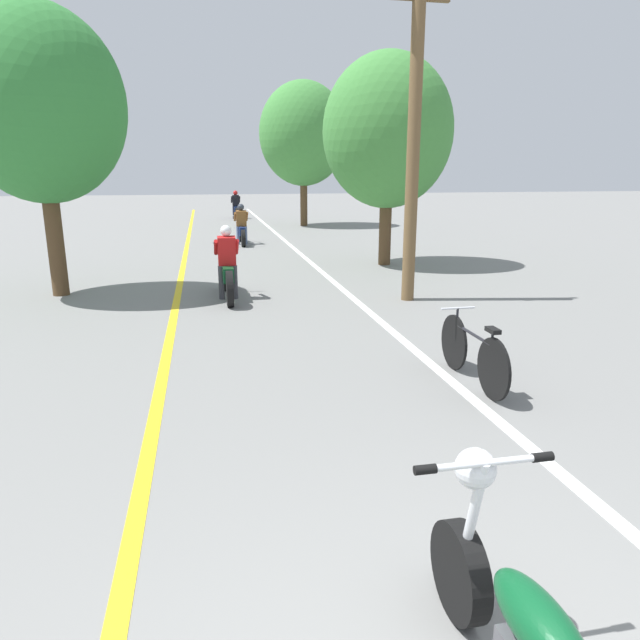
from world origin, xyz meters
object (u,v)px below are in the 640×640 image
utility_pole (414,136)px  motorcycle_rider_mid (242,229)px  bicycle_parked (473,353)px  roadside_tree_right_near (388,132)px  roadside_tree_right_far (303,134)px  motorcycle_rider_lead (228,271)px  roadside_tree_left (39,106)px  motorcycle_rider_far (236,208)px

utility_pole → motorcycle_rider_mid: (-2.58, 9.32, -2.54)m
motorcycle_rider_mid → bicycle_parked: size_ratio=1.17×
roadside_tree_right_near → roadside_tree_right_far: 11.31m
roadside_tree_right_near → motorcycle_rider_mid: size_ratio=2.64×
utility_pole → roadside_tree_right_far: bearing=87.6°
utility_pole → motorcycle_rider_mid: bearing=105.5°
utility_pole → motorcycle_rider_lead: 4.32m
utility_pole → roadside_tree_left: bearing=165.0°
utility_pole → roadside_tree_right_near: size_ratio=1.11×
roadside_tree_right_far → motorcycle_rider_mid: (-3.22, -6.17, -3.46)m
roadside_tree_right_far → bicycle_parked: (-1.45, -19.91, -3.60)m
roadside_tree_right_near → roadside_tree_left: roadside_tree_left is taller
roadside_tree_right_near → motorcycle_rider_mid: roadside_tree_right_near is taller
roadside_tree_left → bicycle_parked: (5.93, -6.24, -3.24)m
motorcycle_rider_lead → motorcycle_rider_far: 19.23m
roadside_tree_right_far → motorcycle_rider_mid: 7.77m
roadside_tree_right_near → bicycle_parked: 9.29m
roadside_tree_right_far → motorcycle_rider_far: 6.33m
motorcycle_rider_lead → motorcycle_rider_far: size_ratio=1.02×
roadside_tree_left → motorcycle_rider_mid: (4.15, 7.51, -3.10)m
utility_pole → motorcycle_rider_mid: 10.00m
motorcycle_rider_lead → motorcycle_rider_mid: 8.54m
motorcycle_rider_mid → motorcycle_rider_far: size_ratio=0.96×
motorcycle_rider_lead → bicycle_parked: bearing=-63.5°
roadside_tree_left → motorcycle_rider_far: size_ratio=2.60×
roadside_tree_right_near → motorcycle_rider_far: size_ratio=2.54×
bicycle_parked → motorcycle_rider_far: bearing=93.2°
motorcycle_rider_far → bicycle_parked: motorcycle_rider_far is taller
motorcycle_rider_lead → motorcycle_rider_mid: size_ratio=1.06×
bicycle_parked → motorcycle_rider_lead: bearing=116.5°
motorcycle_rider_mid → roadside_tree_left: bearing=-118.9°
roadside_tree_right_far → bicycle_parked: size_ratio=3.60×
motorcycle_rider_lead → bicycle_parked: 5.87m
motorcycle_rider_far → roadside_tree_left: bearing=-104.1°
roadside_tree_right_near → bicycle_parked: (-1.67, -8.63, -3.01)m
utility_pole → roadside_tree_left: utility_pole is taller
bicycle_parked → roadside_tree_left: bearing=133.5°
utility_pole → motorcycle_rider_lead: bearing=166.5°
roadside_tree_left → roadside_tree_right_far: bearing=61.7°
motorcycle_rider_lead → motorcycle_rider_far: bearing=86.2°
roadside_tree_left → motorcycle_rider_mid: roadside_tree_left is taller
motorcycle_rider_lead → bicycle_parked: (2.61, -5.25, -0.16)m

